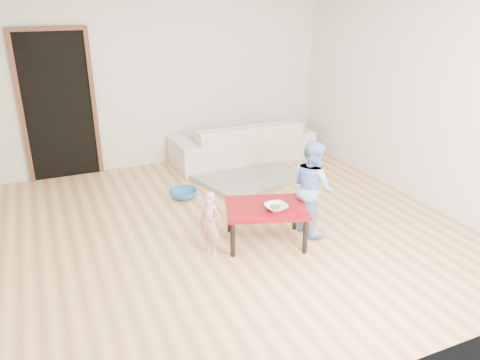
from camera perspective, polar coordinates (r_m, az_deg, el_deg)
floor at (r=5.44m, az=-0.85°, el=-5.65°), size 5.00×5.00×0.01m
back_wall at (r=7.30m, az=-8.77°, el=12.02°), size 5.00×0.02×2.60m
right_wall at (r=6.35m, az=20.62°, el=9.47°), size 0.02×5.00×2.60m
doorway at (r=7.09m, az=-21.26°, el=8.26°), size 1.02×0.08×2.11m
sofa at (r=7.45m, az=0.31°, el=4.74°), size 2.23×0.89×0.65m
cushion at (r=7.09m, az=-1.13°, el=5.23°), size 0.46×0.41×0.12m
red_table at (r=5.03m, az=3.15°, el=-5.41°), size 1.01×0.87×0.42m
bowl at (r=4.85m, az=4.43°, el=-3.33°), size 0.23×0.23×0.06m
broccoli at (r=4.85m, az=4.43°, el=-3.33°), size 0.12×0.12×0.06m
child_pink at (r=4.77m, az=-3.70°, el=-5.32°), size 0.27×0.29×0.67m
child_blue at (r=5.18m, az=8.78°, el=-0.87°), size 0.43×0.54×1.07m
basin at (r=6.19m, az=-6.89°, el=-1.68°), size 0.36×0.36×0.11m
blanket at (r=6.76m, az=0.88°, el=0.34°), size 1.57×1.41×0.07m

